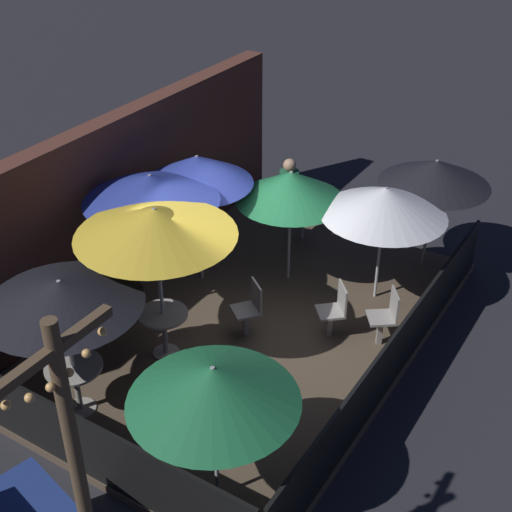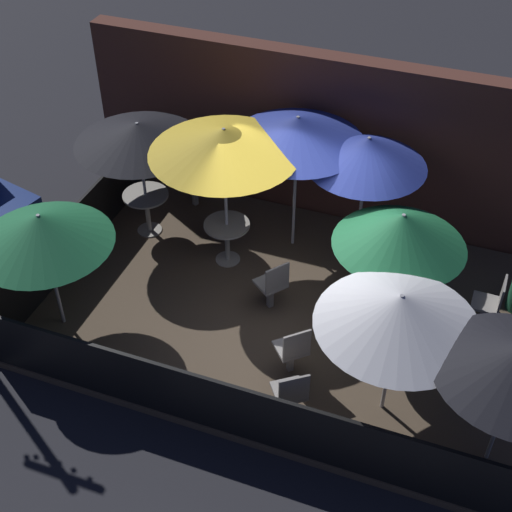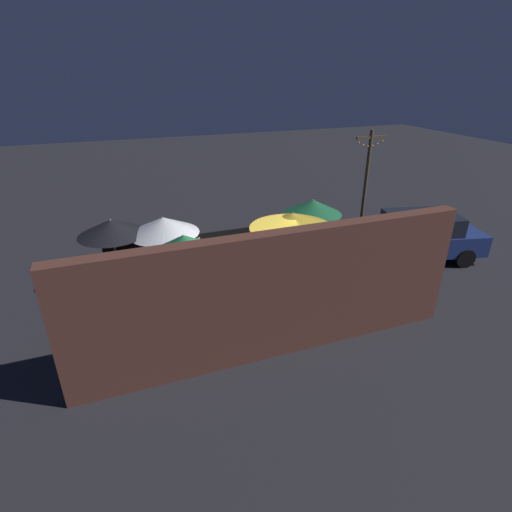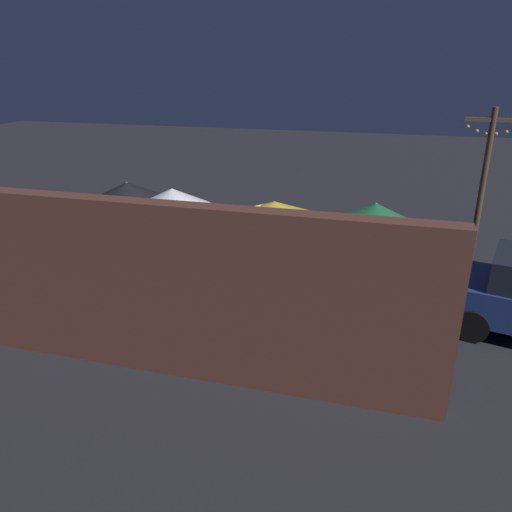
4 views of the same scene
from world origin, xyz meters
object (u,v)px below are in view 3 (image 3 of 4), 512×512
(patio_umbrella_0, at_px, (348,228))
(patio_umbrella_5, at_px, (111,227))
(patio_chair_4, at_px, (244,273))
(planter_box, at_px, (322,230))
(patron_0, at_px, (118,320))
(patio_chair_3, at_px, (349,295))
(patio_chair_1, at_px, (211,262))
(patio_chair_0, at_px, (136,307))
(dining_table_0, at_px, (344,272))
(light_post, at_px, (365,186))
(patio_chair_2, at_px, (199,252))
(patio_umbrella_3, at_px, (228,249))
(patio_umbrella_2, at_px, (313,207))
(patio_umbrella_7, at_px, (184,244))
(patio_umbrella_4, at_px, (164,225))
(patio_umbrella_1, at_px, (292,221))
(patio_umbrella_6, at_px, (273,238))
(dining_table_1, at_px, (290,278))
(parked_car_0, at_px, (419,236))

(patio_umbrella_0, relative_size, patio_umbrella_5, 1.04)
(patio_chair_4, height_order, planter_box, patio_chair_4)
(patio_umbrella_0, distance_m, patron_0, 6.31)
(patio_chair_3, bearing_deg, patio_chair_1, 65.33)
(patio_umbrella_0, distance_m, patio_chair_0, 5.91)
(dining_table_0, distance_m, patio_chair_3, 1.14)
(patio_umbrella_5, distance_m, light_post, 8.35)
(dining_table_0, relative_size, patio_chair_2, 0.82)
(patio_chair_1, bearing_deg, patio_umbrella_3, -46.81)
(patio_chair_0, distance_m, patio_chair_2, 3.42)
(patio_chair_4, distance_m, patron_0, 3.77)
(patio_umbrella_2, distance_m, patio_umbrella_7, 4.83)
(patio_umbrella_4, height_order, patio_chair_1, patio_umbrella_4)
(patio_umbrella_1, relative_size, patio_umbrella_3, 1.06)
(dining_table_0, height_order, patio_chair_1, patio_chair_1)
(patron_0, bearing_deg, dining_table_0, 73.40)
(patio_umbrella_3, height_order, patio_chair_0, patio_umbrella_3)
(patio_chair_2, bearing_deg, patio_umbrella_1, 0.00)
(patio_umbrella_6, relative_size, patio_chair_4, 2.62)
(patio_umbrella_2, height_order, dining_table_0, patio_umbrella_2)
(patio_chair_0, height_order, patron_0, patron_0)
(patio_umbrella_5, distance_m, patio_umbrella_6, 4.80)
(dining_table_1, xyz_separation_m, patron_0, (4.59, 0.50, 0.02))
(patio_umbrella_5, xyz_separation_m, patio_chair_2, (-2.49, -0.30, -1.30))
(patio_umbrella_6, distance_m, light_post, 5.73)
(patio_chair_0, xyz_separation_m, light_post, (-8.05, -2.33, 1.72))
(patio_umbrella_4, relative_size, patio_chair_3, 2.16)
(patio_umbrella_7, distance_m, patio_chair_0, 1.96)
(patio_umbrella_5, height_order, light_post, light_post)
(dining_table_0, xyz_separation_m, patio_chair_1, (3.31, -2.19, -0.11))
(dining_table_1, bearing_deg, patio_umbrella_6, 42.32)
(patron_0, bearing_deg, patio_umbrella_0, 73.40)
(patio_umbrella_3, bearing_deg, patio_umbrella_2, -142.13)
(dining_table_0, bearing_deg, patio_chair_3, 66.15)
(light_post, bearing_deg, patio_chair_2, -2.80)
(patio_umbrella_3, bearing_deg, patron_0, -5.11)
(patio_umbrella_1, bearing_deg, patio_chair_2, -53.87)
(patio_umbrella_3, relative_size, parked_car_0, 0.53)
(patio_umbrella_0, height_order, patron_0, patio_umbrella_0)
(patio_umbrella_2, distance_m, dining_table_1, 3.05)
(patio_umbrella_0, bearing_deg, dining_table_0, 0.00)
(patio_umbrella_4, relative_size, parked_car_0, 0.47)
(patio_umbrella_1, bearing_deg, dining_table_1, 180.00)
(patio_umbrella_1, height_order, planter_box, patio_umbrella_1)
(patio_umbrella_6, height_order, patio_chair_4, patio_umbrella_6)
(patio_umbrella_1, xyz_separation_m, dining_table_0, (-1.57, 0.25, -1.67))
(dining_table_1, xyz_separation_m, patio_chair_4, (1.07, -0.82, -0.07))
(patio_umbrella_5, xyz_separation_m, patio_chair_4, (-3.38, 1.56, -1.31))
(patio_umbrella_2, xyz_separation_m, dining_table_0, (0.21, 2.43, -1.16))
(patio_umbrella_3, distance_m, patio_umbrella_4, 3.02)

